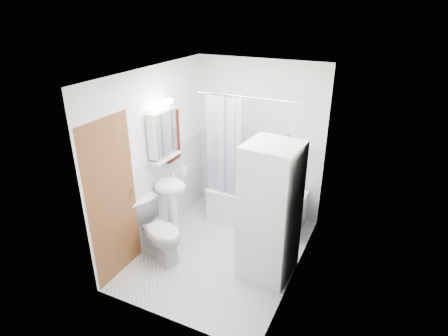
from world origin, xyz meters
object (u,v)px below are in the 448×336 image
at_px(washer_dryer, 270,212).
at_px(toilet, 158,231).
at_px(bathtub, 256,205).
at_px(sink, 171,196).

distance_m(washer_dryer, toilet, 1.51).
distance_m(bathtub, washer_dryer, 1.28).
bearing_deg(toilet, washer_dryer, -60.14).
distance_m(sink, washer_dryer, 1.44).
height_order(bathtub, sink, sink).
bearing_deg(sink, washer_dryer, -3.06).
bearing_deg(toilet, bathtub, -15.68).
bearing_deg(washer_dryer, toilet, -162.71).
height_order(bathtub, washer_dryer, washer_dryer).
height_order(bathtub, toilet, toilet).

